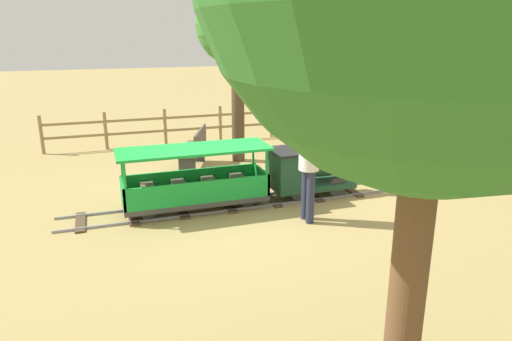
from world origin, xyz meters
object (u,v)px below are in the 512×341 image
(park_bench, at_px, (194,149))
(conductor_person, at_px, (309,159))
(passenger_car, at_px, (195,184))
(oak_tree_near, at_px, (237,27))
(locomotive, at_px, (307,169))

(park_bench, bearing_deg, conductor_person, 17.46)
(passenger_car, bearing_deg, oak_tree_near, 150.05)
(park_bench, distance_m, oak_tree_near, 2.63)
(passenger_car, distance_m, park_bench, 2.32)
(oak_tree_near, bearing_deg, locomotive, 9.65)
(locomotive, relative_size, park_bench, 1.07)
(passenger_car, bearing_deg, conductor_person, 56.21)
(conductor_person, distance_m, oak_tree_near, 4.03)
(locomotive, bearing_deg, park_bench, -147.15)
(passenger_car, xyz_separation_m, oak_tree_near, (-2.58, 1.49, 2.39))
(locomotive, height_order, oak_tree_near, oak_tree_near)
(locomotive, relative_size, oak_tree_near, 0.39)
(oak_tree_near, bearing_deg, park_bench, -73.61)
(locomotive, xyz_separation_m, conductor_person, (0.99, -0.44, 0.47))
(conductor_person, height_order, oak_tree_near, oak_tree_near)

